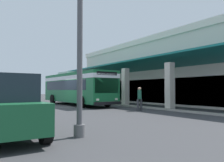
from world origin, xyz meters
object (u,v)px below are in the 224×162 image
(transit_bus, at_px, (76,86))
(lot_light_pole, at_px, (80,5))
(pedestrian, at_px, (139,97))
(potted_palm, at_px, (102,96))
(parked_suv_green, at_px, (0,105))

(transit_bus, xyz_separation_m, lot_light_pole, (14.20, -6.15, 2.45))
(pedestrian, height_order, lot_light_pole, lot_light_pole)
(pedestrian, xyz_separation_m, potted_palm, (-10.88, 3.21, -0.25))
(transit_bus, bearing_deg, potted_palm, 120.30)
(transit_bus, xyz_separation_m, potted_palm, (-2.62, 4.49, -1.14))
(potted_palm, bearing_deg, parked_suv_green, -39.57)
(transit_bus, distance_m, pedestrian, 8.40)
(pedestrian, relative_size, potted_palm, 0.76)
(pedestrian, bearing_deg, parked_suv_green, -64.31)
(parked_suv_green, relative_size, lot_light_pole, 0.60)
(pedestrian, distance_m, lot_light_pole, 10.09)
(transit_bus, xyz_separation_m, parked_suv_green, (12.87, -8.31, -0.84))
(transit_bus, height_order, lot_light_pole, lot_light_pole)
(pedestrian, height_order, potted_palm, potted_palm)
(parked_suv_green, height_order, pedestrian, parked_suv_green)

